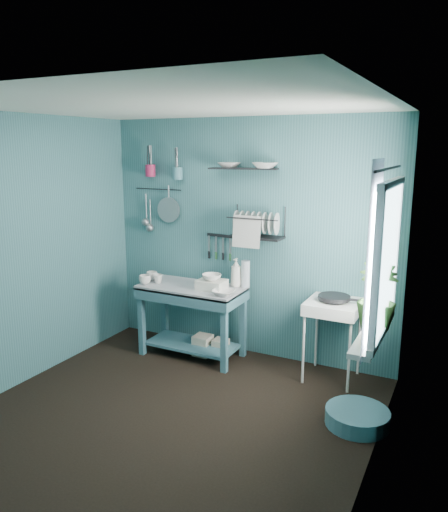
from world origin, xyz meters
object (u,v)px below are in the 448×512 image
at_px(frying_pan, 334,297).
at_px(work_counter, 192,321).
at_px(hotplate_stand, 332,340).
at_px(storage_tin_small, 221,348).
at_px(wash_tub, 212,285).
at_px(soap_bottle, 236,272).
at_px(dish_rack, 256,222).
at_px(utensil_cup_magenta, 150,171).
at_px(colander, 169,210).
at_px(mug_right, 152,276).
at_px(mug_left, 145,280).
at_px(potted_plant, 377,296).
at_px(utensil_cup_teal, 178,173).
at_px(floor_basin, 357,417).
at_px(water_bottle, 246,274).
at_px(storage_tin_large, 203,345).
at_px(mug_mid, 158,279).

bearing_deg(frying_pan, work_counter, -175.31).
relative_size(hotplate_stand, storage_tin_small, 3.91).
bearing_deg(wash_tub, soap_bottle, 52.31).
relative_size(dish_rack, utensil_cup_magenta, 4.23).
relative_size(work_counter, soap_bottle, 3.65).
bearing_deg(colander, soap_bottle, -7.76).
relative_size(frying_pan, dish_rack, 0.55).
distance_m(mug_right, hotplate_stand, 2.03).
distance_m(work_counter, mug_left, 0.67).
relative_size(soap_bottle, potted_plant, 0.57).
relative_size(soap_bottle, utensil_cup_teal, 2.30).
relative_size(dish_rack, storage_tin_small, 2.75).
bearing_deg(wash_tub, dish_rack, 34.98).
relative_size(utensil_cup_magenta, utensil_cup_teal, 1.00).
relative_size(soap_bottle, colander, 1.07).
distance_m(utensil_cup_teal, storage_tin_small, 1.93).
relative_size(utensil_cup_teal, floor_basin, 0.25).
height_order(dish_rack, utensil_cup_magenta, utensil_cup_magenta).
height_order(water_bottle, hotplate_stand, water_bottle).
xyz_separation_m(dish_rack, floor_basin, (1.27, -0.85, -1.39)).
height_order(water_bottle, storage_tin_large, water_bottle).
distance_m(work_counter, mug_mid, 0.58).
distance_m(mug_mid, storage_tin_small, 1.00).
bearing_deg(utensil_cup_magenta, utensil_cup_teal, 0.00).
relative_size(mug_right, utensil_cup_magenta, 0.95).
height_order(potted_plant, storage_tin_small, potted_plant).
bearing_deg(mug_right, potted_plant, -13.41).
xyz_separation_m(mug_left, colander, (0.01, 0.48, 0.69)).
bearing_deg(potted_plant, water_bottle, 150.89).
height_order(soap_bottle, storage_tin_large, soap_bottle).
bearing_deg(hotplate_stand, storage_tin_large, 173.42).
bearing_deg(soap_bottle, storage_tin_large, -154.89).
xyz_separation_m(potted_plant, storage_tin_small, (-1.68, 0.67, -0.99)).
relative_size(mug_left, storage_tin_small, 0.61).
distance_m(work_counter, soap_bottle, 0.71).
height_order(dish_rack, utensil_cup_teal, utensil_cup_teal).
relative_size(frying_pan, storage_tin_small, 1.50).
bearing_deg(utensil_cup_teal, mug_right, -120.78).
relative_size(work_counter, storage_tin_small, 5.45).
bearing_deg(floor_basin, storage_tin_large, 159.89).
xyz_separation_m(dish_rack, storage_tin_small, (-0.32, -0.16, -1.36)).
relative_size(dish_rack, storage_tin_large, 2.50).
height_order(mug_right, frying_pan, mug_right).
bearing_deg(mug_mid, hotplate_stand, 5.57).
height_order(work_counter, utensil_cup_teal, utensil_cup_teal).
height_order(wash_tub, frying_pan, wash_tub).
bearing_deg(work_counter, floor_basin, -14.54).
height_order(hotplate_stand, storage_tin_large, hotplate_stand).
height_order(hotplate_stand, utensil_cup_teal, utensil_cup_teal).
bearing_deg(utensil_cup_magenta, storage_tin_large, -17.19).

